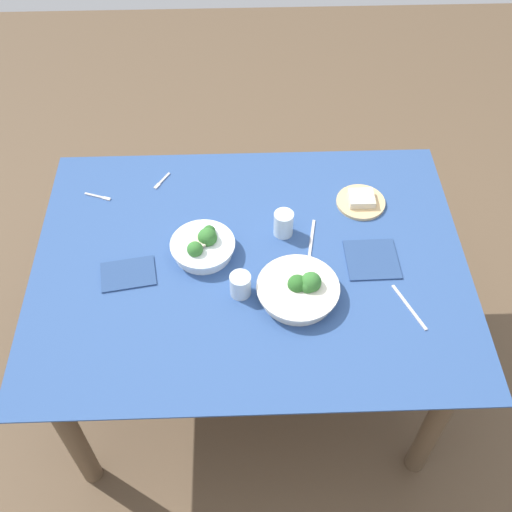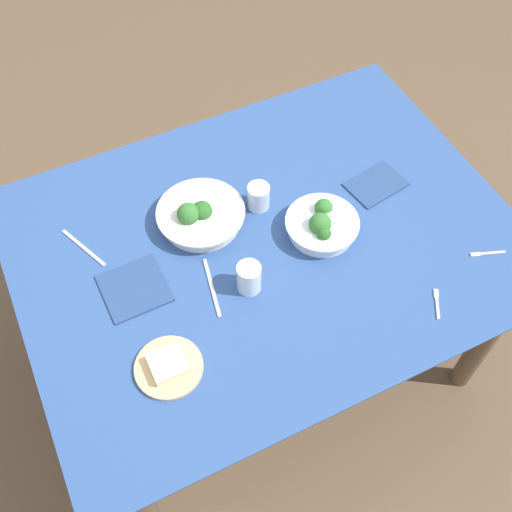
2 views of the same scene
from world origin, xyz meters
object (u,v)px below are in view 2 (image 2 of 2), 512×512
fork_by_far_bowl (437,302)px  table_knife_left (84,248)px  broccoli_bowl_near (200,215)px  napkin_folded_lower (134,288)px  water_glass_center (249,278)px  napkin_folded_upper (376,184)px  broccoli_bowl_far (322,225)px  water_glass_side (258,197)px  table_knife_right (212,287)px  fork_by_near_bowl (486,254)px  bread_side_plate (169,366)px

fork_by_far_bowl → table_knife_left: 1.01m
broccoli_bowl_near → napkin_folded_lower: bearing=28.2°
water_glass_center → fork_by_far_bowl: size_ratio=1.06×
fork_by_far_bowl → napkin_folded_upper: size_ratio=0.50×
broccoli_bowl_far → water_glass_side: size_ratio=2.68×
broccoli_bowl_far → table_knife_left: 0.69m
broccoli_bowl_far → broccoli_bowl_near: size_ratio=0.83×
broccoli_bowl_near → broccoli_bowl_far: bearing=148.3°
broccoli_bowl_far → fork_by_far_bowl: (-0.17, 0.35, -0.03)m
broccoli_bowl_near → table_knife_right: 0.24m
fork_by_near_bowl → napkin_folded_lower: napkin_folded_lower is taller
fork_by_far_bowl → water_glass_center: bearing=89.2°
table_knife_left → bread_side_plate: bearing=-12.3°
fork_by_far_bowl → napkin_folded_upper: 0.44m
water_glass_side → fork_by_near_bowl: size_ratio=0.81×
water_glass_side → fork_by_near_bowl: 0.68m
water_glass_side → fork_by_near_bowl: bearing=138.6°
water_glass_side → fork_by_far_bowl: size_ratio=0.93×
water_glass_center → table_knife_right: size_ratio=0.48×
water_glass_side → bread_side_plate: bearing=41.2°
table_knife_right → broccoli_bowl_near: bearing=-4.2°
water_glass_side → fork_by_far_bowl: (-0.29, 0.52, -0.04)m
water_glass_center → table_knife_right: water_glass_center is taller
fork_by_far_bowl → fork_by_near_bowl: (-0.22, -0.07, 0.00)m
bread_side_plate → table_knife_left: bearing=-79.4°
fork_by_near_bowl → table_knife_left: same height
table_knife_right → napkin_folded_lower: (0.19, -0.09, 0.00)m
bread_side_plate → napkin_folded_lower: bearing=-90.1°
broccoli_bowl_far → fork_by_near_bowl: (-0.39, 0.28, -0.03)m
broccoli_bowl_far → table_knife_left: (0.65, -0.25, -0.03)m
bread_side_plate → table_knife_right: size_ratio=0.91×
broccoli_bowl_near → fork_by_far_bowl: (-0.47, 0.54, -0.03)m
bread_side_plate → napkin_folded_upper: (-0.81, -0.30, -0.01)m
table_knife_left → table_knife_right: size_ratio=0.96×
water_glass_center → table_knife_right: (0.09, -0.04, -0.04)m
bread_side_plate → table_knife_left: (0.09, -0.46, -0.01)m
napkin_folded_lower → fork_by_far_bowl: bearing=151.0°
bread_side_plate → fork_by_far_bowl: size_ratio=2.01×
broccoli_bowl_near → water_glass_center: broccoli_bowl_near is taller
broccoli_bowl_far → fork_by_near_bowl: bearing=144.4°
table_knife_left → water_glass_center: bearing=25.9°
water_glass_side → table_knife_left: size_ratio=0.43×
water_glass_center → table_knife_left: water_glass_center is taller
table_knife_left → table_knife_right: bearing=21.6°
broccoli_bowl_far → table_knife_right: (0.37, 0.04, -0.03)m
broccoli_bowl_far → napkin_folded_upper: 0.26m
bread_side_plate → napkin_folded_lower: (-0.00, -0.27, -0.01)m
water_glass_center → table_knife_left: (0.37, -0.33, -0.04)m
broccoli_bowl_near → table_knife_right: bearing=75.0°
broccoli_bowl_far → broccoli_bowl_near: same height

